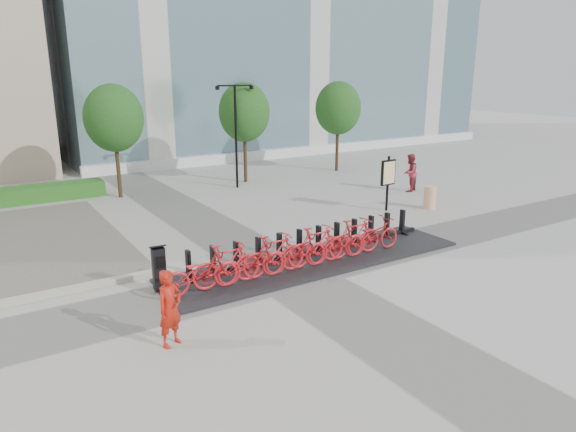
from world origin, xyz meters
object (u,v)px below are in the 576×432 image
pedestrian (410,173)px  construction_barrel (430,197)px  kiosk (159,268)px  map_sign (388,175)px  bike_0 (201,272)px  worker_red (170,308)px

pedestrian → construction_barrel: bearing=35.7°
kiosk → map_sign: map_sign is taller
bike_0 → kiosk: 1.12m
kiosk → map_sign: 11.15m
worker_red → construction_barrel: worker_red is taller
bike_0 → pedestrian: 14.48m
worker_red → construction_barrel: bearing=-3.8°
worker_red → pedestrian: 16.77m
kiosk → pedestrian: pedestrian is taller
construction_barrel → map_sign: size_ratio=0.42×
worker_red → bike_0: bearing=27.9°
construction_barrel → worker_red: bearing=-159.0°
bike_0 → pedestrian: size_ratio=1.12×
kiosk → pedestrian: size_ratio=0.70×
kiosk → pedestrian: (14.12, 5.16, 0.22)m
pedestrian → map_sign: (-3.42, -2.12, 0.60)m
bike_0 → pedestrian: pedestrian is taller
construction_barrel → kiosk: bearing=-169.5°
pedestrian → construction_barrel: size_ratio=1.88×
construction_barrel → bike_0: bearing=-165.5°
construction_barrel → map_sign: 2.16m
pedestrian → construction_barrel: pedestrian is taller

